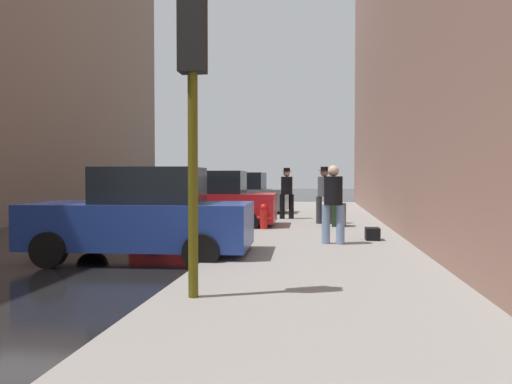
{
  "coord_description": "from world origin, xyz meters",
  "views": [
    {
      "loc": [
        6.01,
        -9.46,
        1.6
      ],
      "look_at": [
        4.17,
        4.89,
        1.17
      ],
      "focal_mm": 35.0,
      "sensor_mm": 36.0,
      "label": 1
    }
  ],
  "objects_px": {
    "pedestrian_with_beanie": "(324,192)",
    "duffel_bag": "(372,234)",
    "parked_gray_coupe": "(237,195)",
    "traffic_light": "(193,81)",
    "pedestrian_in_jeans": "(333,200)",
    "fire_hydrant": "(264,216)",
    "pedestrian_with_fedora": "(287,190)",
    "parked_blue_sedan": "(143,216)",
    "parked_red_hatchback": "(208,202)",
    "rolling_suitcase": "(339,215)"
  },
  "relations": [
    {
      "from": "traffic_light",
      "to": "rolling_suitcase",
      "type": "height_order",
      "value": "traffic_light"
    },
    {
      "from": "pedestrian_in_jeans",
      "to": "traffic_light",
      "type": "bearing_deg",
      "value": -109.61
    },
    {
      "from": "pedestrian_in_jeans",
      "to": "fire_hydrant",
      "type": "bearing_deg",
      "value": 122.06
    },
    {
      "from": "fire_hydrant",
      "to": "rolling_suitcase",
      "type": "distance_m",
      "value": 2.37
    },
    {
      "from": "parked_gray_coupe",
      "to": "duffel_bag",
      "type": "bearing_deg",
      "value": -61.69
    },
    {
      "from": "pedestrian_with_beanie",
      "to": "duffel_bag",
      "type": "relative_size",
      "value": 4.04
    },
    {
      "from": "parked_gray_coupe",
      "to": "fire_hydrant",
      "type": "distance_m",
      "value": 6.63
    },
    {
      "from": "pedestrian_with_beanie",
      "to": "pedestrian_with_fedora",
      "type": "relative_size",
      "value": 1.0
    },
    {
      "from": "traffic_light",
      "to": "duffel_bag",
      "type": "distance_m",
      "value": 6.94
    },
    {
      "from": "pedestrian_with_beanie",
      "to": "pedestrian_in_jeans",
      "type": "relative_size",
      "value": 1.04
    },
    {
      "from": "parked_red_hatchback",
      "to": "traffic_light",
      "type": "distance_m",
      "value": 9.3
    },
    {
      "from": "rolling_suitcase",
      "to": "duffel_bag",
      "type": "xyz_separation_m",
      "value": [
        0.64,
        -3.17,
        -0.2
      ]
    },
    {
      "from": "parked_gray_coupe",
      "to": "pedestrian_with_fedora",
      "type": "xyz_separation_m",
      "value": [
        2.22,
        -2.87,
        0.29
      ]
    },
    {
      "from": "parked_gray_coupe",
      "to": "rolling_suitcase",
      "type": "distance_m",
      "value": 6.64
    },
    {
      "from": "rolling_suitcase",
      "to": "pedestrian_with_fedora",
      "type": "bearing_deg",
      "value": 124.8
    },
    {
      "from": "parked_blue_sedan",
      "to": "traffic_light",
      "type": "height_order",
      "value": "traffic_light"
    },
    {
      "from": "fire_hydrant",
      "to": "traffic_light",
      "type": "xyz_separation_m",
      "value": [
        0.05,
        -8.02,
        2.26
      ]
    },
    {
      "from": "fire_hydrant",
      "to": "pedestrian_with_beanie",
      "type": "bearing_deg",
      "value": 46.6
    },
    {
      "from": "pedestrian_with_fedora",
      "to": "rolling_suitcase",
      "type": "height_order",
      "value": "pedestrian_with_fedora"
    },
    {
      "from": "fire_hydrant",
      "to": "rolling_suitcase",
      "type": "xyz_separation_m",
      "value": [
        2.13,
        1.04,
        -0.01
      ]
    },
    {
      "from": "parked_blue_sedan",
      "to": "traffic_light",
      "type": "bearing_deg",
      "value": -60.93
    },
    {
      "from": "parked_red_hatchback",
      "to": "pedestrian_with_beanie",
      "type": "distance_m",
      "value": 3.63
    },
    {
      "from": "parked_blue_sedan",
      "to": "traffic_light",
      "type": "distance_m",
      "value": 4.27
    },
    {
      "from": "pedestrian_in_jeans",
      "to": "rolling_suitcase",
      "type": "bearing_deg",
      "value": 86.02
    },
    {
      "from": "pedestrian_with_fedora",
      "to": "rolling_suitcase",
      "type": "relative_size",
      "value": 1.71
    },
    {
      "from": "pedestrian_with_beanie",
      "to": "pedestrian_with_fedora",
      "type": "bearing_deg",
      "value": 126.91
    },
    {
      "from": "parked_blue_sedan",
      "to": "parked_gray_coupe",
      "type": "height_order",
      "value": "same"
    },
    {
      "from": "traffic_light",
      "to": "pedestrian_in_jeans",
      "type": "distance_m",
      "value": 5.62
    },
    {
      "from": "pedestrian_in_jeans",
      "to": "parked_gray_coupe",
      "type": "bearing_deg",
      "value": 111.4
    },
    {
      "from": "parked_gray_coupe",
      "to": "fire_hydrant",
      "type": "bearing_deg",
      "value": -74.2
    },
    {
      "from": "pedestrian_with_beanie",
      "to": "pedestrian_in_jeans",
      "type": "bearing_deg",
      "value": -88.15
    },
    {
      "from": "pedestrian_with_fedora",
      "to": "pedestrian_in_jeans",
      "type": "distance_m",
      "value": 6.62
    },
    {
      "from": "parked_blue_sedan",
      "to": "pedestrian_with_fedora",
      "type": "xyz_separation_m",
      "value": [
        2.22,
        8.19,
        0.29
      ]
    },
    {
      "from": "traffic_light",
      "to": "rolling_suitcase",
      "type": "xyz_separation_m",
      "value": [
        2.08,
        9.06,
        -2.27
      ]
    },
    {
      "from": "parked_gray_coupe",
      "to": "duffel_bag",
      "type": "distance_m",
      "value": 9.68
    },
    {
      "from": "parked_blue_sedan",
      "to": "pedestrian_with_fedora",
      "type": "bearing_deg",
      "value": 74.82
    },
    {
      "from": "parked_blue_sedan",
      "to": "fire_hydrant",
      "type": "distance_m",
      "value": 5.03
    },
    {
      "from": "parked_red_hatchback",
      "to": "pedestrian_in_jeans",
      "type": "bearing_deg",
      "value": -46.46
    },
    {
      "from": "pedestrian_in_jeans",
      "to": "pedestrian_with_fedora",
      "type": "bearing_deg",
      "value": 102.52
    },
    {
      "from": "fire_hydrant",
      "to": "parked_blue_sedan",
      "type": "bearing_deg",
      "value": -111.05
    },
    {
      "from": "parked_gray_coupe",
      "to": "pedestrian_with_beanie",
      "type": "height_order",
      "value": "pedestrian_with_beanie"
    },
    {
      "from": "traffic_light",
      "to": "duffel_bag",
      "type": "height_order",
      "value": "traffic_light"
    },
    {
      "from": "parked_gray_coupe",
      "to": "traffic_light",
      "type": "height_order",
      "value": "traffic_light"
    },
    {
      "from": "parked_red_hatchback",
      "to": "parked_blue_sedan",
      "type": "bearing_deg",
      "value": -90.0
    },
    {
      "from": "pedestrian_with_beanie",
      "to": "duffel_bag",
      "type": "distance_m",
      "value": 4.16
    },
    {
      "from": "parked_red_hatchback",
      "to": "duffel_bag",
      "type": "height_order",
      "value": "parked_red_hatchback"
    },
    {
      "from": "pedestrian_with_fedora",
      "to": "pedestrian_in_jeans",
      "type": "xyz_separation_m",
      "value": [
        1.44,
        -6.46,
        -0.03
      ]
    },
    {
      "from": "fire_hydrant",
      "to": "pedestrian_with_fedora",
      "type": "distance_m",
      "value": 3.59
    },
    {
      "from": "parked_gray_coupe",
      "to": "traffic_light",
      "type": "distance_m",
      "value": 14.64
    },
    {
      "from": "traffic_light",
      "to": "pedestrian_in_jeans",
      "type": "xyz_separation_m",
      "value": [
        1.8,
        5.06,
        -1.65
      ]
    }
  ]
}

